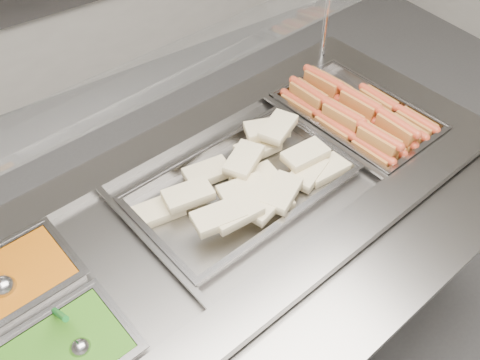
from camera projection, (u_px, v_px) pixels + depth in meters
steam_counter at (230, 273)px, 2.08m from camera, size 2.02×1.06×0.93m
tray_rail at (349, 308)px, 1.51m from camera, size 1.88×0.57×0.05m
sneeze_guard at (177, 65)px, 1.60m from camera, size 1.73×0.48×0.46m
pan_hotdogs at (356, 120)px, 2.07m from camera, size 0.41×0.60×0.10m
pan_wraps at (242, 189)px, 1.80m from camera, size 0.74×0.49×0.07m
pan_beans at (20, 284)px, 1.55m from camera, size 0.33×0.28×0.10m
pan_peas at (70, 358)px, 1.39m from camera, size 0.33×0.28×0.10m
hotdogs_in_buns at (356, 114)px, 2.02m from camera, size 0.37×0.55×0.12m
tortilla_wraps at (255, 178)px, 1.77m from camera, size 0.73×0.42×0.10m
ladle at (3, 285)px, 1.49m from camera, size 0.07×0.20×0.15m
serving_spoon at (77, 342)px, 1.37m from camera, size 0.06×0.18×0.15m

